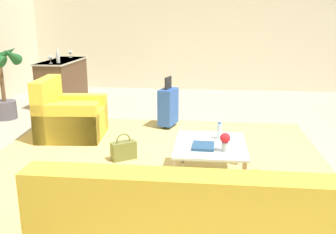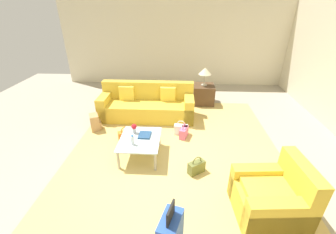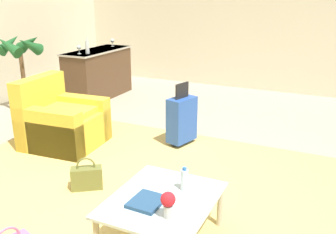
{
  "view_description": "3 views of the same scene",
  "coord_description": "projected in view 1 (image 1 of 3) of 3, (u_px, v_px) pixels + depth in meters",
  "views": [
    {
      "loc": [
        -4.42,
        -0.46,
        1.81
      ],
      "look_at": [
        -0.62,
        -0.04,
        0.77
      ],
      "focal_mm": 40.0,
      "sensor_mm": 36.0,
      "label": 1
    },
    {
      "loc": [
        3.32,
        0.27,
        2.85
      ],
      "look_at": [
        -0.7,
        0.05,
        0.76
      ],
      "focal_mm": 24.0,
      "sensor_mm": 36.0,
      "label": 2
    },
    {
      "loc": [
        -2.74,
        -1.66,
        1.98
      ],
      "look_at": [
        0.04,
        -0.34,
        0.94
      ],
      "focal_mm": 40.0,
      "sensor_mm": 36.0,
      "label": 3
    }
  ],
  "objects": [
    {
      "name": "water_bottle",
      "position": [
        219.0,
        131.0,
        4.38
      ],
      "size": [
        0.06,
        0.06,
        0.2
      ],
      "color": "silver",
      "rests_on": "coffee_table"
    },
    {
      "name": "armchair",
      "position": [
        68.0,
        118.0,
        5.72
      ],
      "size": [
        0.95,
        1.0,
        0.91
      ],
      "color": "gold",
      "rests_on": "ground"
    },
    {
      "name": "handbag_orange",
      "position": [
        253.0,
        191.0,
        3.72
      ],
      "size": [
        0.27,
        0.35,
        0.36
      ],
      "color": "orange",
      "rests_on": "ground"
    },
    {
      "name": "wine_bottle_clear",
      "position": [
        58.0,
        57.0,
        7.31
      ],
      "size": [
        0.07,
        0.07,
        0.3
      ],
      "color": "silver",
      "rests_on": "bar_console"
    },
    {
      "name": "coffee_table_book",
      "position": [
        203.0,
        146.0,
        4.11
      ],
      "size": [
        0.29,
        0.25,
        0.03
      ],
      "primitive_type": "cube",
      "rotation": [
        0.0,
        0.0,
        -0.04
      ],
      "color": "navy",
      "rests_on": "coffee_table"
    },
    {
      "name": "handbag_olive",
      "position": [
        124.0,
        150.0,
        4.85
      ],
      "size": [
        0.3,
        0.34,
        0.36
      ],
      "color": "olive",
      "rests_on": "ground"
    },
    {
      "name": "wall_right",
      "position": [
        191.0,
        27.0,
        9.22
      ],
      "size": [
        0.12,
        8.0,
        3.1
      ],
      "primitive_type": "cube",
      "color": "beige",
      "rests_on": "ground"
    },
    {
      "name": "area_rug",
      "position": [
        147.0,
        182.0,
        4.21
      ],
      "size": [
        5.2,
        4.4,
        0.01
      ],
      "primitive_type": "cube",
      "color": "tan",
      "rests_on": "ground"
    },
    {
      "name": "wine_glass_leftmost",
      "position": [
        50.0,
        58.0,
        7.24
      ],
      "size": [
        0.08,
        0.08,
        0.15
      ],
      "color": "silver",
      "rests_on": "bar_console"
    },
    {
      "name": "ground_plane",
      "position": [
        170.0,
        163.0,
        4.76
      ],
      "size": [
        12.0,
        12.0,
        0.0
      ],
      "primitive_type": "plane",
      "color": "#A89E89"
    },
    {
      "name": "handbag_pink",
      "position": [
        118.0,
        194.0,
        3.65
      ],
      "size": [
        0.35,
        0.23,
        0.36
      ],
      "color": "pink",
      "rests_on": "ground"
    },
    {
      "name": "potted_palm",
      "position": [
        2.0,
        79.0,
        6.64
      ],
      "size": [
        0.64,
        0.64,
        1.35
      ],
      "color": "#514C56",
      "rests_on": "ground"
    },
    {
      "name": "coffee_table",
      "position": [
        210.0,
        148.0,
        4.23
      ],
      "size": [
        0.95,
        0.8,
        0.41
      ],
      "color": "silver",
      "rests_on": "ground"
    },
    {
      "name": "flower_vase",
      "position": [
        225.0,
        140.0,
        3.96
      ],
      "size": [
        0.11,
        0.11,
        0.21
      ],
      "color": "#B2B7BC",
      "rests_on": "coffee_table"
    },
    {
      "name": "handbag_white",
      "position": [
        122.0,
        201.0,
        3.51
      ],
      "size": [
        0.18,
        0.33,
        0.36
      ],
      "color": "white",
      "rests_on": "ground"
    },
    {
      "name": "bar_console",
      "position": [
        63.0,
        81.0,
        7.89
      ],
      "size": [
        1.54,
        0.61,
        0.92
      ],
      "color": "#513823",
      "rests_on": "ground"
    },
    {
      "name": "wine_glass_left_of_centre",
      "position": [
        70.0,
        53.0,
        8.25
      ],
      "size": [
        0.08,
        0.08,
        0.15
      ],
      "color": "silver",
      "rests_on": "bar_console"
    },
    {
      "name": "suitcase_blue",
      "position": [
        168.0,
        106.0,
        6.23
      ],
      "size": [
        0.45,
        0.32,
        0.85
      ],
      "color": "#2851AD",
      "rests_on": "ground"
    }
  ]
}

